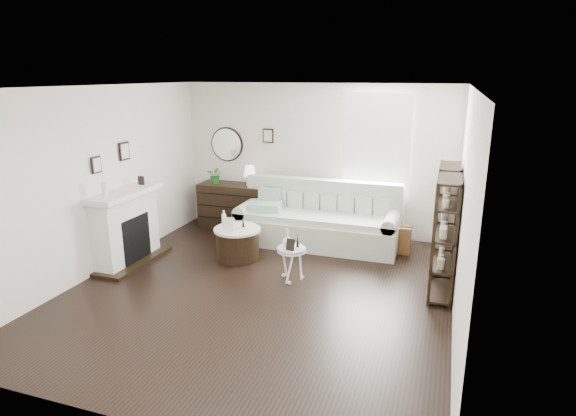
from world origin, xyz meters
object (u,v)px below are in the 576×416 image
(drum_table, at_px, (238,243))
(sofa, at_px, (318,224))
(dresser, at_px, (233,206))
(pedestal_table, at_px, (292,250))

(drum_table, bearing_deg, sofa, 48.00)
(sofa, relative_size, dresser, 2.19)
(dresser, height_order, pedestal_table, dresser)
(sofa, relative_size, pedestal_table, 5.62)
(sofa, xyz_separation_m, dresser, (-1.79, 0.38, 0.06))
(sofa, distance_m, dresser, 1.83)
(sofa, relative_size, drum_table, 3.76)
(dresser, bearing_deg, drum_table, -62.62)
(sofa, height_order, pedestal_table, sofa)
(drum_table, distance_m, pedestal_table, 1.20)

